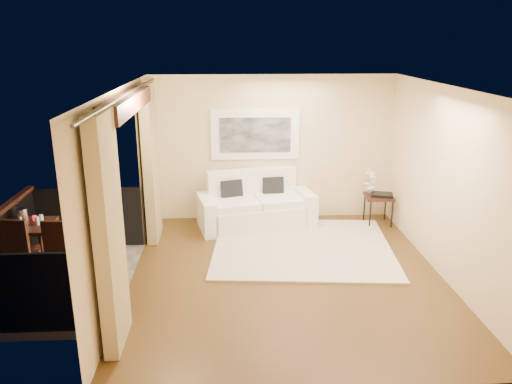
{
  "coord_description": "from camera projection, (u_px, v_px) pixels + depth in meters",
  "views": [
    {
      "loc": [
        -0.82,
        -6.57,
        3.34
      ],
      "look_at": [
        -0.41,
        0.75,
        1.05
      ],
      "focal_mm": 35.0,
      "sensor_mm": 36.0,
      "label": 1
    }
  ],
  "objects": [
    {
      "name": "floor",
      "position": [
        287.0,
        275.0,
        7.3
      ],
      "size": [
        5.0,
        5.0,
        0.0
      ],
      "primitive_type": "plane",
      "color": "#553B19",
      "rests_on": "ground"
    },
    {
      "name": "sofa",
      "position": [
        255.0,
        206.0,
        9.17
      ],
      "size": [
        2.21,
        1.3,
        0.99
      ],
      "rotation": [
        0.0,
        0.0,
        0.21
      ],
      "color": "white",
      "rests_on": "floor"
    },
    {
      "name": "bistro_table",
      "position": [
        28.0,
        230.0,
        7.11
      ],
      "size": [
        0.68,
        0.68,
        0.79
      ],
      "rotation": [
        0.0,
        0.0,
        -0.02
      ],
      "color": "#331811",
      "rests_on": "balcony"
    },
    {
      "name": "ice_bucket",
      "position": [
        21.0,
        215.0,
        7.15
      ],
      "size": [
        0.18,
        0.18,
        0.2
      ],
      "primitive_type": "cylinder",
      "color": "white",
      "rests_on": "bistro_table"
    },
    {
      "name": "balcony",
      "position": [
        55.0,
        270.0,
        7.07
      ],
      "size": [
        1.81,
        2.6,
        1.17
      ],
      "color": "#605B56",
      "rests_on": "ground"
    },
    {
      "name": "side_table",
      "position": [
        379.0,
        199.0,
        9.17
      ],
      "size": [
        0.55,
        0.55,
        0.55
      ],
      "rotation": [
        0.0,
        0.0,
        -0.1
      ],
      "color": "#331811",
      "rests_on": "floor"
    },
    {
      "name": "glass_b",
      "position": [
        41.0,
        219.0,
        7.13
      ],
      "size": [
        0.06,
        0.06,
        0.12
      ],
      "primitive_type": "cylinder",
      "color": "silver",
      "rests_on": "bistro_table"
    },
    {
      "name": "balcony_chair_far",
      "position": [
        18.0,
        247.0,
        6.83
      ],
      "size": [
        0.51,
        0.52,
        1.02
      ],
      "rotation": [
        0.0,
        0.0,
        2.95
      ],
      "color": "#331811",
      "rests_on": "balcony"
    },
    {
      "name": "glass_a",
      "position": [
        37.0,
        221.0,
        7.04
      ],
      "size": [
        0.06,
        0.06,
        0.12
      ],
      "primitive_type": "cylinder",
      "color": "silver",
      "rests_on": "bistro_table"
    },
    {
      "name": "rug",
      "position": [
        302.0,
        247.0,
        8.23
      ],
      "size": [
        3.1,
        2.76,
        0.04
      ],
      "primitive_type": "cube",
      "rotation": [
        0.0,
        0.0,
        -0.09
      ],
      "color": "beige",
      "rests_on": "floor"
    },
    {
      "name": "candle",
      "position": [
        35.0,
        218.0,
        7.23
      ],
      "size": [
        0.06,
        0.06,
        0.07
      ],
      "primitive_type": "cylinder",
      "color": "red",
      "rests_on": "bistro_table"
    },
    {
      "name": "tray",
      "position": [
        382.0,
        195.0,
        9.12
      ],
      "size": [
        0.44,
        0.37,
        0.05
      ],
      "primitive_type": "cube",
      "rotation": [
        0.0,
        0.0,
        -0.26
      ],
      "color": "black",
      "rests_on": "side_table"
    },
    {
      "name": "vase",
      "position": [
        21.0,
        223.0,
        6.88
      ],
      "size": [
        0.04,
        0.04,
        0.18
      ],
      "primitive_type": "cylinder",
      "color": "silver",
      "rests_on": "bistro_table"
    },
    {
      "name": "curtains",
      "position": [
        134.0,
        190.0,
        6.79
      ],
      "size": [
        0.16,
        4.8,
        2.64
      ],
      "color": "tan",
      "rests_on": "ground"
    },
    {
      "name": "balcony_chair_near",
      "position": [
        58.0,
        254.0,
        6.58
      ],
      "size": [
        0.48,
        0.48,
        1.03
      ],
      "rotation": [
        0.0,
        0.0,
        -0.08
      ],
      "color": "#331811",
      "rests_on": "balcony"
    },
    {
      "name": "room_shell",
      "position": [
        126.0,
        103.0,
        6.44
      ],
      "size": [
        5.0,
        6.4,
        5.0
      ],
      "color": "white",
      "rests_on": "ground"
    },
    {
      "name": "orchid",
      "position": [
        371.0,
        181.0,
        9.19
      ],
      "size": [
        0.31,
        0.28,
        0.48
      ],
      "primitive_type": "imported",
      "rotation": [
        0.0,
        0.0,
        0.55
      ],
      "color": "white",
      "rests_on": "side_table"
    },
    {
      "name": "artwork",
      "position": [
        255.0,
        135.0,
        9.15
      ],
      "size": [
        1.62,
        0.07,
        0.92
      ],
      "color": "white",
      "rests_on": "room_shell"
    }
  ]
}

